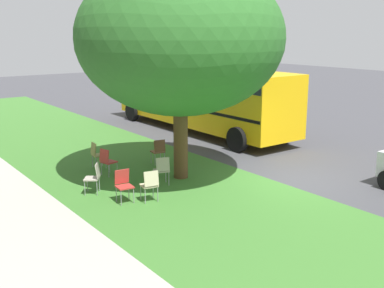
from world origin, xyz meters
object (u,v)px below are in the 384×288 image
(chair_4, at_px, (107,160))
(chair_5, at_px, (150,183))
(chair_2, at_px, (124,183))
(chair_3, at_px, (162,169))
(street_tree, at_px, (180,39))
(chair_6, at_px, (94,176))
(chair_1, at_px, (97,153))
(chair_0, at_px, (158,150))
(school_bus, at_px, (200,93))

(chair_4, height_order, chair_5, same)
(chair_2, bearing_deg, chair_3, -70.84)
(chair_4, bearing_deg, street_tree, -130.91)
(chair_6, bearing_deg, chair_1, -27.05)
(chair_0, bearing_deg, street_tree, 171.63)
(chair_2, height_order, chair_4, same)
(chair_4, relative_size, chair_5, 1.00)
(street_tree, distance_m, chair_0, 4.10)
(street_tree, height_order, school_bus, street_tree)
(chair_6, bearing_deg, street_tree, -94.51)
(chair_2, height_order, chair_6, same)
(chair_0, xyz_separation_m, chair_1, (0.84, 1.90, 0.00))
(chair_0, height_order, chair_5, same)
(chair_2, relative_size, school_bus, 0.08)
(chair_0, bearing_deg, chair_4, 93.92)
(chair_0, height_order, chair_1, same)
(chair_3, relative_size, school_bus, 0.08)
(chair_2, distance_m, chair_4, 2.50)
(chair_1, height_order, chair_4, same)
(chair_1, bearing_deg, street_tree, -146.67)
(chair_4, xyz_separation_m, school_bus, (3.83, -6.61, 1.24))
(chair_5, bearing_deg, chair_4, -3.07)
(chair_3, xyz_separation_m, chair_6, (0.54, 1.92, 0.00))
(chair_6, bearing_deg, chair_5, -149.06)
(street_tree, relative_size, chair_4, 7.42)
(chair_2, height_order, chair_5, same)
(chair_5, bearing_deg, chair_0, -36.21)
(street_tree, height_order, chair_5, street_tree)
(street_tree, xyz_separation_m, chair_5, (-1.29, 1.92, -3.74))
(chair_0, distance_m, chair_2, 3.72)
(chair_5, bearing_deg, chair_6, 30.94)
(chair_2, xyz_separation_m, chair_3, (0.55, -1.58, 0.00))
(chair_0, relative_size, chair_5, 1.00)
(chair_1, distance_m, chair_5, 3.81)
(chair_1, relative_size, chair_2, 1.00)
(chair_1, bearing_deg, chair_5, 176.00)
(street_tree, relative_size, chair_6, 7.42)
(chair_1, distance_m, chair_3, 2.93)
(street_tree, bearing_deg, chair_3, 109.23)
(street_tree, distance_m, chair_1, 4.80)
(chair_1, height_order, chair_6, same)
(street_tree, xyz_separation_m, chair_1, (2.51, 1.65, -3.74))
(chair_2, bearing_deg, street_tree, -70.81)
(chair_3, relative_size, chair_4, 1.00)
(chair_5, distance_m, school_bus, 9.56)
(chair_0, bearing_deg, chair_2, 132.87)
(street_tree, height_order, chair_6, street_tree)
(chair_1, xyz_separation_m, chair_5, (-3.80, 0.27, 0.00))
(chair_0, height_order, school_bus, school_bus)
(chair_1, distance_m, school_bus, 7.20)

